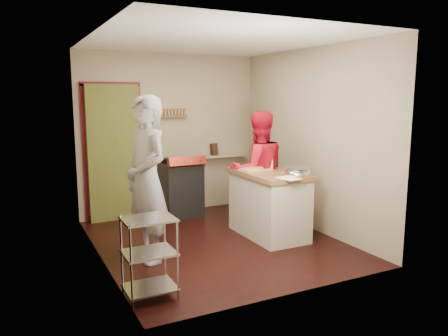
{
  "coord_description": "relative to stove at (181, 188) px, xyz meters",
  "views": [
    {
      "loc": [
        -2.41,
        -5.05,
        1.91
      ],
      "look_at": [
        0.11,
        0.0,
        0.99
      ],
      "focal_mm": 35.0,
      "sensor_mm": 36.0,
      "label": 1
    }
  ],
  "objects": [
    {
      "name": "wire_shelving",
      "position": [
        -1.33,
        -2.62,
        -0.01
      ],
      "size": [
        0.48,
        0.4,
        0.8
      ],
      "color": "silver",
      "rests_on": "ground"
    },
    {
      "name": "person_red",
      "position": [
        0.74,
        -1.18,
        0.41
      ],
      "size": [
        0.92,
        0.77,
        1.71
      ],
      "primitive_type": "imported",
      "rotation": [
        0.0,
        0.0,
        2.99
      ],
      "color": "red",
      "rests_on": "ground"
    },
    {
      "name": "left_wall",
      "position": [
        -1.55,
        -1.42,
        0.85
      ],
      "size": [
        0.04,
        3.5,
        2.6
      ],
      "primitive_type": "cube",
      "color": "gray",
      "rests_on": "ground"
    },
    {
      "name": "back_wall",
      "position": [
        -0.69,
        0.36,
        0.68
      ],
      "size": [
        3.0,
        0.44,
        2.6
      ],
      "color": "gray",
      "rests_on": "ground"
    },
    {
      "name": "stove",
      "position": [
        0.0,
        0.0,
        0.0
      ],
      "size": [
        0.6,
        0.63,
        1.0
      ],
      "color": "black",
      "rests_on": "ground"
    },
    {
      "name": "floor",
      "position": [
        -0.05,
        -1.42,
        -0.45
      ],
      "size": [
        3.5,
        3.5,
        0.0
      ],
      "primitive_type": "plane",
      "color": "black",
      "rests_on": "ground"
    },
    {
      "name": "island",
      "position": [
        0.71,
        -1.52,
        0.03
      ],
      "size": [
        0.71,
        1.29,
        1.21
      ],
      "color": "beige",
      "rests_on": "ground"
    },
    {
      "name": "person_stripe",
      "position": [
        -1.05,
        -1.66,
        0.52
      ],
      "size": [
        0.59,
        0.78,
        1.93
      ],
      "primitive_type": "imported",
      "rotation": [
        0.0,
        0.0,
        -1.38
      ],
      "color": "#A9A9AE",
      "rests_on": "ground"
    },
    {
      "name": "right_wall",
      "position": [
        1.45,
        -1.42,
        0.85
      ],
      "size": [
        0.04,
        3.5,
        2.6
      ],
      "primitive_type": "cube",
      "color": "gray",
      "rests_on": "ground"
    },
    {
      "name": "ceiling",
      "position": [
        -0.05,
        -1.42,
        2.16
      ],
      "size": [
        3.0,
        3.5,
        0.02
      ],
      "primitive_type": "cube",
      "color": "white",
      "rests_on": "back_wall"
    }
  ]
}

